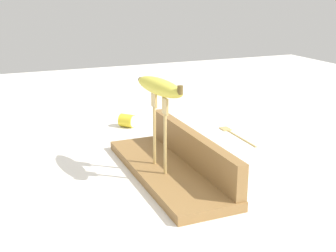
# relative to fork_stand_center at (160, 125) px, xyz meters

# --- Properties ---
(ground_plane) EXTENTS (3.00, 3.00, 0.00)m
(ground_plane) POSITION_rel_fork_stand_center_xyz_m (0.00, 0.02, -0.13)
(ground_plane) COLOR silver
(wooden_board) EXTENTS (0.45, 0.15, 0.02)m
(wooden_board) POSITION_rel_fork_stand_center_xyz_m (0.00, 0.02, -0.12)
(wooden_board) COLOR olive
(wooden_board) RESTS_ON ground
(board_backstop) EXTENTS (0.44, 0.02, 0.08)m
(board_backstop) POSITION_rel_fork_stand_center_xyz_m (0.00, 0.08, -0.07)
(board_backstop) COLOR olive
(board_backstop) RESTS_ON wooden_board
(fork_stand_center) EXTENTS (0.09, 0.01, 0.17)m
(fork_stand_center) POSITION_rel_fork_stand_center_xyz_m (0.00, 0.00, 0.00)
(fork_stand_center) COLOR tan
(fork_stand_center) RESTS_ON wooden_board
(banana_raised_center) EXTENTS (0.19, 0.07, 0.04)m
(banana_raised_center) POSITION_rel_fork_stand_center_xyz_m (-0.00, -0.00, 0.09)
(banana_raised_center) COLOR #DBD147
(banana_raised_center) RESTS_ON fork_stand_center
(fork_fallen_near) EXTENTS (0.19, 0.03, 0.01)m
(fork_fallen_near) POSITION_rel_fork_stand_center_xyz_m (-0.21, 0.32, -0.12)
(fork_fallen_near) COLOR tan
(fork_fallen_near) RESTS_ON ground
(banana_chunk_near) EXTENTS (0.06, 0.06, 0.04)m
(banana_chunk_near) POSITION_rel_fork_stand_center_xyz_m (-0.40, 0.05, -0.11)
(banana_chunk_near) COLOR yellow
(banana_chunk_near) RESTS_ON ground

